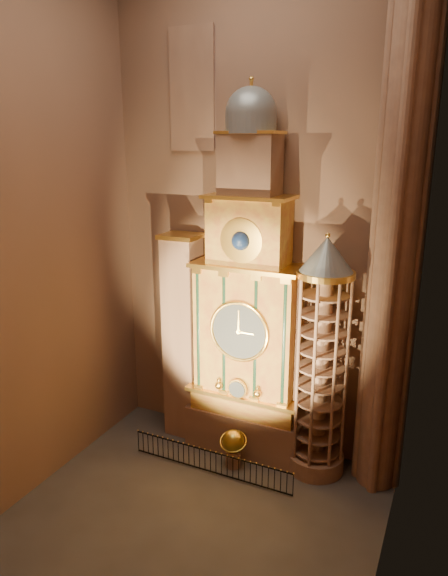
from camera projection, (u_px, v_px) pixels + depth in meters
The scene contains 11 objects.
floor at pixel (199, 510), 20.65m from camera, with size 14.00×14.00×0.00m, color #383330.
wall_back at pixel (258, 218), 22.88m from camera, with size 22.00×22.00×0.00m, color #91644E.
wall_left at pixel (40, 227), 20.50m from camera, with size 22.00×22.00×0.00m, color #91644E.
wall_right at pixel (408, 259), 14.80m from camera, with size 22.00×22.00×0.00m, color #91644E.
astronomical_clock at pixel (248, 317), 23.16m from camera, with size 5.60×2.41×16.70m.
portrait_tower at pixel (183, 337), 24.97m from camera, with size 1.80×1.60×10.20m.
stair_turret at pixel (321, 361), 21.88m from camera, with size 2.50×2.50×10.80m.
gothic_pier at pixel (398, 231), 19.52m from camera, with size 2.04×2.04×22.00m.
stained_glass_window at pixel (192, 90), 22.61m from camera, with size 2.20×0.14×5.20m.
celestial_globe at pixel (233, 445), 23.17m from camera, with size 1.37×1.31×1.80m.
iron_railing at pixel (210, 462), 22.80m from camera, with size 7.67×0.08×1.07m.
Camera 1 is at (8.31, -15.36, 14.24)m, focal length 32.00 mm.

